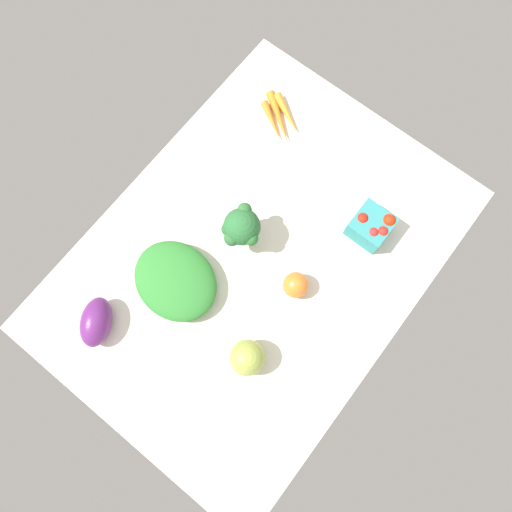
# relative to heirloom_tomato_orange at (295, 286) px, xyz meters

# --- Properties ---
(tablecloth) EXTENTS (1.04, 0.76, 0.02)m
(tablecloth) POSITION_rel_heirloom_tomato_orange_xyz_m (0.00, 0.12, -0.04)
(tablecloth) COLOR silver
(tablecloth) RESTS_ON ground
(heirloom_tomato_orange) EXTENTS (0.06, 0.06, 0.06)m
(heirloom_tomato_orange) POSITION_rel_heirloom_tomato_orange_xyz_m (0.00, 0.00, 0.00)
(heirloom_tomato_orange) COLOR orange
(heirloom_tomato_orange) RESTS_ON tablecloth
(berry_basket) EXTENTS (0.09, 0.09, 0.08)m
(berry_basket) POSITION_rel_heirloom_tomato_orange_xyz_m (0.23, -0.06, 0.01)
(berry_basket) COLOR teal
(berry_basket) RESTS_ON tablecloth
(heirloom_tomato_green) EXTENTS (0.08, 0.08, 0.08)m
(heirloom_tomato_green) POSITION_rel_heirloom_tomato_orange_xyz_m (-0.20, -0.02, 0.01)
(heirloom_tomato_green) COLOR #98A947
(heirloom_tomato_green) RESTS_ON tablecloth
(leafy_greens_clump) EXTENTS (0.20, 0.24, 0.07)m
(leafy_greens_clump) POSITION_rel_heirloom_tomato_orange_xyz_m (-0.17, 0.23, 0.00)
(leafy_greens_clump) COLOR #308232
(leafy_greens_clump) RESTS_ON tablecloth
(carrot_bunch) EXTENTS (0.12, 0.15, 0.03)m
(carrot_bunch) POSITION_rel_heirloom_tomato_orange_xyz_m (0.35, 0.31, -0.02)
(carrot_bunch) COLOR orange
(carrot_bunch) RESTS_ON tablecloth
(broccoli_head) EXTENTS (0.10, 0.10, 0.13)m
(broccoli_head) POSITION_rel_heirloom_tomato_orange_xyz_m (0.02, 0.18, 0.05)
(broccoli_head) COLOR #9CD27E
(broccoli_head) RESTS_ON tablecloth
(eggplant) EXTENTS (0.14, 0.12, 0.07)m
(eggplant) POSITION_rel_heirloom_tomato_orange_xyz_m (-0.36, 0.32, 0.00)
(eggplant) COLOR #652570
(eggplant) RESTS_ON tablecloth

